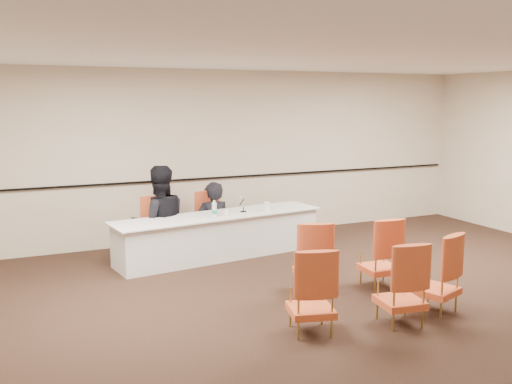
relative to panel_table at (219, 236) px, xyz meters
The scene contains 19 objects.
floor 2.83m from the panel_table, 77.95° to the right, with size 10.00×10.00×0.00m, color black.
ceiling 3.87m from the panel_table, 77.95° to the right, with size 10.00×10.00×0.00m, color white.
wall_back 1.80m from the panel_table, 64.91° to the left, with size 10.00×0.04×3.00m, color beige.
wall_rail 1.54m from the panel_table, 64.19° to the left, with size 9.80×0.04×0.03m, color black.
panel_table is the anchor object (origin of this frame).
panelist_main 0.55m from the panel_table, 80.48° to the left, with size 0.61×0.40×1.66m, color black.
panelist_main_chair 0.57m from the panel_table, 80.48° to the left, with size 0.50×0.50×0.95m, color #C64E23, non-canonical shape.
panelist_second 0.97m from the panel_table, 154.05° to the left, with size 0.92×0.72×1.89m, color black.
panelist_second_chair 0.96m from the panel_table, 154.05° to the left, with size 0.50×0.50×0.95m, color #C64E23, non-canonical shape.
papers 0.59m from the panel_table, ahead, with size 0.30×0.22×0.00m, color silver.
microphone 0.63m from the panel_table, ahead, with size 0.09×0.18×0.25m, color black, non-canonical shape.
water_bottle 0.50m from the panel_table, 137.49° to the right, with size 0.08×0.08×0.25m, color teal, non-canonical shape.
drinking_glass 0.42m from the panel_table, 56.30° to the right, with size 0.06×0.06×0.10m, color white.
coffee_cup 0.92m from the panel_table, ahead, with size 0.09×0.09×0.14m, color white.
aud_chair_front_mid 2.14m from the panel_table, 76.49° to the right, with size 0.50×0.50×0.95m, color #C64E23, non-canonical shape.
aud_chair_front_right 2.68m from the panel_table, 57.62° to the right, with size 0.50×0.50×0.95m, color #C64E23, non-canonical shape.
aud_chair_back_left 3.21m from the panel_table, 93.05° to the right, with size 0.50×0.50×0.95m, color #C64E23, non-canonical shape.
aud_chair_back_mid 3.51m from the panel_table, 75.85° to the right, with size 0.50×0.50×0.95m, color #C64E23, non-canonical shape.
aud_chair_back_right 3.58m from the panel_table, 65.47° to the right, with size 0.50×0.50×0.95m, color #C64E23, non-canonical shape.
Camera 1 is at (-3.69, -5.52, 2.47)m, focal length 40.00 mm.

